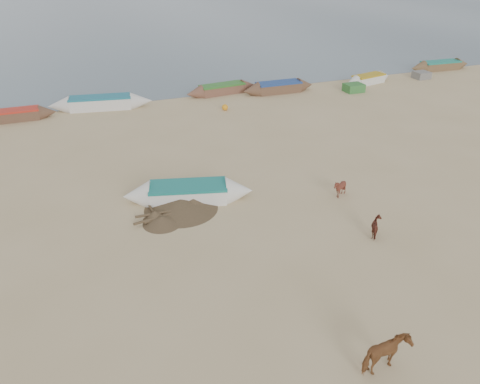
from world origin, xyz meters
name	(u,v)px	position (x,y,z in m)	size (l,w,h in m)	color
ground	(277,260)	(0.00, 0.00, 0.00)	(140.00, 140.00, 0.00)	tan
sea	(86,8)	(0.00, 82.00, 0.01)	(160.00, 160.00, 0.00)	slate
cow_adult	(386,355)	(0.60, -5.88, 0.61)	(0.66, 1.45, 1.23)	brown
calf_front	(340,188)	(4.98, 3.57, 0.47)	(0.75, 0.85, 0.93)	#5B281C
calf_right	(378,227)	(4.62, 0.05, 0.41)	(0.81, 0.69, 0.81)	#5E2B1E
near_canoe	(188,192)	(-1.91, 5.85, 0.41)	(6.14, 1.44, 0.83)	white
debris_pile	(181,204)	(-2.46, 5.20, 0.24)	(3.41, 3.41, 0.47)	brown
waterline_canoes	(165,99)	(0.41, 20.78, 0.42)	(57.00, 4.21, 0.94)	brown
beach_clutter	(233,99)	(5.42, 19.40, 0.30)	(45.78, 5.65, 0.64)	#306C37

